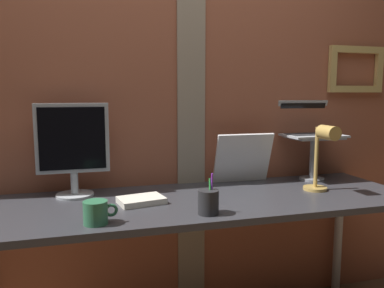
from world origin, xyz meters
name	(u,v)px	position (x,y,z in m)	size (l,w,h in m)	color
brick_wall_back	(159,104)	(0.00, 0.42, 1.19)	(3.17, 0.16, 2.39)	#9E563D
desk	(198,213)	(0.11, 0.03, 0.68)	(2.12, 0.66, 0.76)	#333338
monitor	(73,144)	(-0.45, 0.24, 1.01)	(0.34, 0.18, 0.45)	#ADB2B7
laptop_stand	(313,151)	(0.86, 0.24, 0.92)	(0.28, 0.22, 0.25)	gray
laptop	(307,126)	(0.86, 0.31, 1.06)	(0.33, 0.29, 0.20)	#ADB2B7
whiteboard_panel	(243,158)	(0.45, 0.28, 0.89)	(0.33, 0.02, 0.29)	white
desk_lamp	(323,151)	(0.75, -0.02, 0.97)	(0.12, 0.20, 0.34)	tan
pen_cup	(208,202)	(0.09, -0.20, 0.81)	(0.09, 0.09, 0.17)	#262628
coffee_mug	(96,212)	(-0.36, -0.20, 0.80)	(0.13, 0.09, 0.09)	#33724C
paper_clutter_stack	(141,200)	(-0.15, 0.03, 0.77)	(0.20, 0.14, 0.03)	silver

